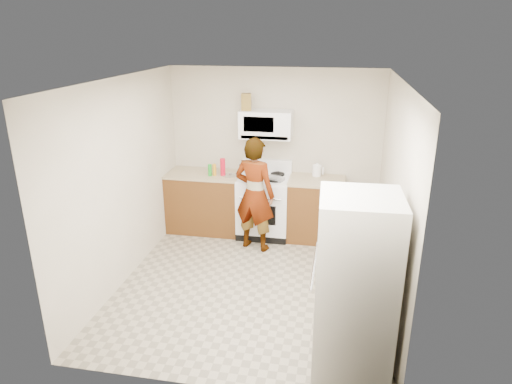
% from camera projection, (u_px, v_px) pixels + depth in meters
% --- Properties ---
extents(floor, '(3.60, 3.60, 0.00)m').
position_uv_depth(floor, '(252.00, 283.00, 5.73)').
color(floor, gray).
rests_on(floor, ground).
extents(back_wall, '(3.20, 0.02, 2.50)m').
position_uv_depth(back_wall, '(274.00, 151.00, 6.96)').
color(back_wall, beige).
rests_on(back_wall, floor).
extents(right_wall, '(0.02, 3.60, 2.50)m').
position_uv_depth(right_wall, '(393.00, 198.00, 5.03)').
color(right_wall, beige).
rests_on(right_wall, floor).
extents(cabinet_left, '(1.12, 0.62, 0.90)m').
position_uv_depth(cabinet_left, '(205.00, 203.00, 7.14)').
color(cabinet_left, brown).
rests_on(cabinet_left, floor).
extents(counter_left, '(1.14, 0.64, 0.03)m').
position_uv_depth(counter_left, '(204.00, 174.00, 6.98)').
color(counter_left, tan).
rests_on(counter_left, cabinet_left).
extents(cabinet_right, '(0.80, 0.62, 0.90)m').
position_uv_depth(cabinet_right, '(316.00, 210.00, 6.84)').
color(cabinet_right, brown).
rests_on(cabinet_right, floor).
extents(counter_right, '(0.82, 0.64, 0.03)m').
position_uv_depth(counter_right, '(317.00, 181.00, 6.68)').
color(counter_right, tan).
rests_on(counter_right, cabinet_right).
extents(gas_range, '(0.76, 0.65, 1.13)m').
position_uv_depth(gas_range, '(264.00, 205.00, 6.95)').
color(gas_range, white).
rests_on(gas_range, floor).
extents(microwave, '(0.76, 0.38, 0.40)m').
position_uv_depth(microwave, '(266.00, 124.00, 6.66)').
color(microwave, white).
rests_on(microwave, back_wall).
extents(person, '(0.69, 0.55, 1.64)m').
position_uv_depth(person, '(255.00, 194.00, 6.40)').
color(person, tan).
rests_on(person, floor).
extents(fridge, '(0.72, 0.72, 1.70)m').
position_uv_depth(fridge, '(355.00, 285.00, 4.09)').
color(fridge, beige).
rests_on(fridge, floor).
extents(kettle, '(0.18, 0.18, 0.16)m').
position_uv_depth(kettle, '(317.00, 171.00, 6.82)').
color(kettle, white).
rests_on(kettle, counter_right).
extents(jug, '(0.16, 0.16, 0.24)m').
position_uv_depth(jug, '(246.00, 102.00, 6.58)').
color(jug, brown).
rests_on(jug, microwave).
extents(saucepan, '(0.27, 0.27, 0.12)m').
position_uv_depth(saucepan, '(255.00, 168.00, 6.94)').
color(saucepan, '#AFAFB3').
rests_on(saucepan, gas_range).
extents(tray, '(0.29, 0.24, 0.05)m').
position_uv_depth(tray, '(275.00, 179.00, 6.65)').
color(tray, white).
rests_on(tray, gas_range).
extents(bottle_spray, '(0.08, 0.08, 0.26)m').
position_uv_depth(bottle_spray, '(223.00, 167.00, 6.81)').
color(bottle_spray, red).
rests_on(bottle_spray, counter_left).
extents(bottle_hot_sauce, '(0.07, 0.07, 0.18)m').
position_uv_depth(bottle_hot_sauce, '(214.00, 170.00, 6.83)').
color(bottle_hot_sauce, orange).
rests_on(bottle_hot_sauce, counter_left).
extents(bottle_green_cap, '(0.06, 0.06, 0.18)m').
position_uv_depth(bottle_green_cap, '(210.00, 170.00, 6.81)').
color(bottle_green_cap, '#1A8F23').
rests_on(bottle_green_cap, counter_left).
extents(pot_lid, '(0.27, 0.27, 0.01)m').
position_uv_depth(pot_lid, '(230.00, 175.00, 6.84)').
color(pot_lid, white).
rests_on(pot_lid, counter_left).
extents(broom, '(0.25, 0.13, 1.17)m').
position_uv_depth(broom, '(382.00, 228.00, 5.89)').
color(broom, white).
rests_on(broom, floor).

